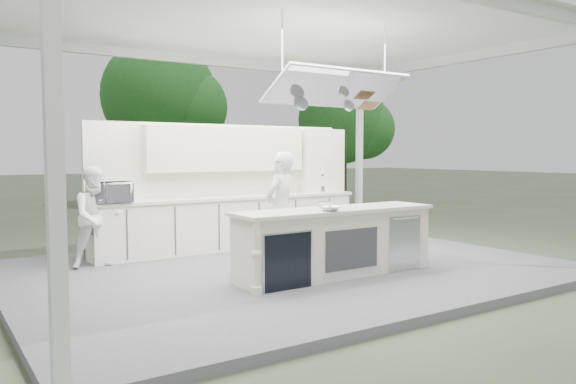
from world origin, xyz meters
TOP-DOWN VIEW (x-y plane):
  - ground at (0.00, 0.00)m, footprint 90.00×90.00m
  - stage_deck at (0.00, 0.00)m, footprint 8.00×6.00m
  - tent at (0.00, -0.01)m, footprint 8.20×6.20m
  - demo_island at (0.18, -0.91)m, footprint 3.10×0.79m
  - back_counter at (0.00, 1.90)m, footprint 5.08×0.72m
  - back_wall_unit at (0.44, 2.11)m, footprint 5.05×0.48m
  - tree_cluster at (-0.16, 9.77)m, footprint 19.55×9.40m
  - head_chef at (-0.01, 0.21)m, footprint 0.75×0.64m
  - sous_chef at (-2.47, 1.55)m, footprint 0.78×0.63m
  - toaster_oven at (-2.20, 1.70)m, footprint 0.60×0.42m
  - bowl_large at (-0.10, -1.15)m, footprint 0.33×0.33m
  - bowl_small at (0.21, -0.65)m, footprint 0.28×0.28m

SIDE VIEW (x-z plane):
  - ground at x=0.00m, z-range 0.00..0.00m
  - stage_deck at x=0.00m, z-range 0.00..0.12m
  - demo_island at x=0.18m, z-range 0.12..1.07m
  - back_counter at x=0.00m, z-range 0.12..1.07m
  - sous_chef at x=-2.47m, z-range 0.12..1.65m
  - head_chef at x=-0.01m, z-range 0.12..1.87m
  - bowl_large at x=-0.10m, z-range 1.07..1.14m
  - bowl_small at x=0.21m, z-range 1.07..1.14m
  - toaster_oven at x=-2.20m, z-range 1.07..1.40m
  - back_wall_unit at x=0.44m, z-range 0.45..2.70m
  - tree_cluster at x=-0.16m, z-range 0.36..6.21m
  - tent at x=0.00m, z-range 1.78..5.64m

